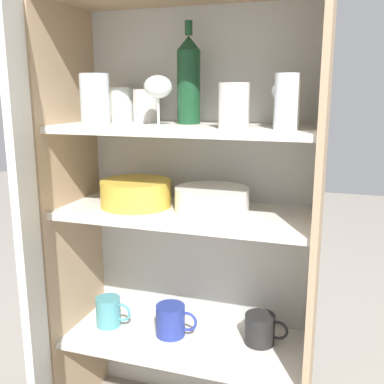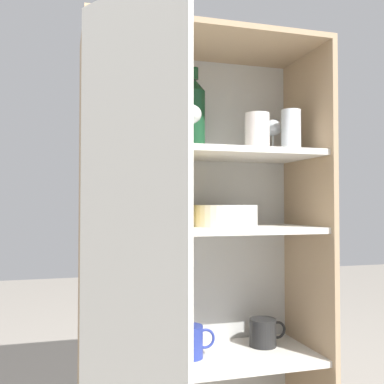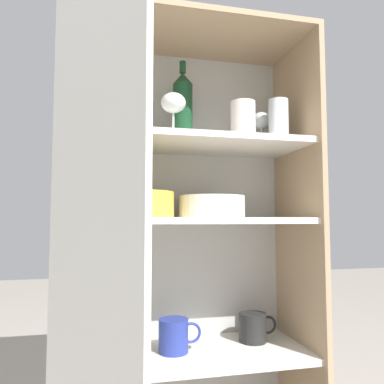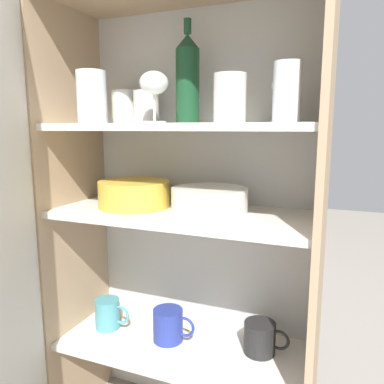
{
  "view_description": "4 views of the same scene",
  "coord_description": "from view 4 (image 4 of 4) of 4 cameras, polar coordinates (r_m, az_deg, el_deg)",
  "views": [
    {
      "loc": [
        0.42,
        -1.07,
        1.1
      ],
      "look_at": [
        0.03,
        0.14,
        0.81
      ],
      "focal_mm": 42.0,
      "sensor_mm": 36.0,
      "label": 1
    },
    {
      "loc": [
        -0.45,
        -1.26,
        0.82
      ],
      "look_at": [
        -0.03,
        0.2,
        0.86
      ],
      "focal_mm": 42.0,
      "sensor_mm": 36.0,
      "label": 2
    },
    {
      "loc": [
        -0.26,
        -1.03,
        0.74
      ],
      "look_at": [
        0.01,
        0.18,
        0.83
      ],
      "focal_mm": 35.0,
      "sensor_mm": 36.0,
      "label": 3
    },
    {
      "loc": [
        0.42,
        -0.82,
        0.99
      ],
      "look_at": [
        0.03,
        0.16,
        0.81
      ],
      "focal_mm": 35.0,
      "sensor_mm": 36.0,
      "label": 4
    }
  ],
  "objects": [
    {
      "name": "cupboard_back_panel",
      "position": [
        1.26,
        1.52,
        -4.52
      ],
      "size": [
        0.79,
        0.02,
        1.35
      ],
      "primitive_type": "cube",
      "color": "silver",
      "rests_on": "ground_plane"
    },
    {
      "name": "cupboard_side_left",
      "position": [
        1.31,
        -17.23,
        -4.45
      ],
      "size": [
        0.02,
        0.35,
        1.35
      ],
      "primitive_type": "cube",
      "color": "tan",
      "rests_on": "ground_plane"
    },
    {
      "name": "cupboard_side_right",
      "position": [
        1.03,
        18.84,
        -8.37
      ],
      "size": [
        0.02,
        0.35,
        1.35
      ],
      "primitive_type": "cube",
      "color": "tan",
      "rests_on": "ground_plane"
    },
    {
      "name": "shelf_board_lower",
      "position": [
        1.26,
        -1.41,
        -22.45
      ],
      "size": [
        0.75,
        0.32,
        0.02
      ],
      "primitive_type": "cube",
      "color": "silver"
    },
    {
      "name": "shelf_board_middle",
      "position": [
        1.1,
        -1.51,
        -3.46
      ],
      "size": [
        0.75,
        0.32,
        0.02
      ],
      "primitive_type": "cube",
      "color": "silver"
    },
    {
      "name": "shelf_board_upper",
      "position": [
        1.07,
        -1.57,
        9.87
      ],
      "size": [
        0.75,
        0.32,
        0.02
      ],
      "primitive_type": "cube",
      "color": "silver"
    },
    {
      "name": "cupboard_door",
      "position": [
        1.01,
        -25.37,
        -9.2
      ],
      "size": [
        0.22,
        0.34,
        1.35
      ],
      "color": "silver",
      "rests_on": "ground_plane"
    },
    {
      "name": "tumbler_glass_0",
      "position": [
        0.95,
        5.77,
        14.01
      ],
      "size": [
        0.08,
        0.08,
        0.12
      ],
      "color": "silver",
      "rests_on": "shelf_board_upper"
    },
    {
      "name": "tumbler_glass_1",
      "position": [
        1.21,
        -6.98,
        12.67
      ],
      "size": [
        0.08,
        0.08,
        0.1
      ],
      "color": "silver",
      "rests_on": "shelf_board_upper"
    },
    {
      "name": "tumbler_glass_2",
      "position": [
        1.12,
        -15.04,
        13.76
      ],
      "size": [
        0.08,
        0.08,
        0.15
      ],
      "color": "white",
      "rests_on": "shelf_board_upper"
    },
    {
      "name": "tumbler_glass_3",
      "position": [
        0.94,
        14.26,
        14.5
      ],
      "size": [
        0.07,
        0.07,
        0.14
      ],
      "color": "white",
      "rests_on": "shelf_board_upper"
    },
    {
      "name": "tumbler_glass_4",
      "position": [
        1.27,
        -10.34,
        12.58
      ],
      "size": [
        0.08,
        0.08,
        0.11
      ],
      "color": "white",
      "rests_on": "shelf_board_upper"
    },
    {
      "name": "wine_glass_0",
      "position": [
        1.06,
        -5.81,
        15.86
      ],
      "size": [
        0.08,
        0.08,
        0.14
      ],
      "color": "white",
      "rests_on": "shelf_board_upper"
    },
    {
      "name": "wine_glass_1",
      "position": [
        1.04,
        13.99,
        14.97
      ],
      "size": [
        0.07,
        0.07,
        0.13
      ],
      "color": "white",
      "rests_on": "shelf_board_upper"
    },
    {
      "name": "wine_bottle",
      "position": [
        1.14,
        -0.67,
        16.87
      ],
      "size": [
        0.07,
        0.07,
        0.3
      ],
      "color": "#194728",
      "rests_on": "shelf_board_upper"
    },
    {
      "name": "plate_stack_white",
      "position": [
        1.07,
        2.67,
        -1.27
      ],
      "size": [
        0.22,
        0.22,
        0.07
      ],
      "color": "white",
      "rests_on": "shelf_board_middle"
    },
    {
      "name": "mixing_bowl_large",
      "position": [
        1.16,
        -8.78,
        -0.13
      ],
      "size": [
        0.22,
        0.22,
        0.08
      ],
      "color": "gold",
      "rests_on": "shelf_board_middle"
    },
    {
      "name": "coffee_mug_primary",
      "position": [
        1.25,
        -3.58,
        -19.57
      ],
      "size": [
        0.14,
        0.09,
        0.1
      ],
      "color": "#283893",
      "rests_on": "shelf_board_lower"
    },
    {
      "name": "coffee_mug_extra_1",
      "position": [
        1.21,
        10.38,
        -21.0
      ],
      "size": [
        0.13,
        0.09,
        0.09
      ],
      "color": "black",
      "rests_on": "shelf_board_lower"
    },
    {
      "name": "coffee_mug_extra_2",
      "position": [
        1.35,
        -12.64,
        -17.63
      ],
      "size": [
        0.12,
        0.08,
        0.1
      ],
      "color": "teal",
      "rests_on": "shelf_board_lower"
    }
  ]
}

